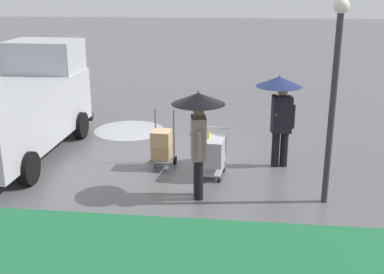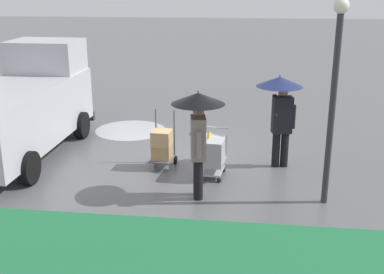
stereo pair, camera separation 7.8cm
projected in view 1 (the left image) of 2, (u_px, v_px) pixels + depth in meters
The scene contains 9 objects.
ground_plane at pixel (184, 162), 11.74m from camera, with size 90.00×90.00×0.00m, color #5B5B5E.
slush_patch_under_van at pixel (43, 237), 8.34m from camera, with size 1.61×1.61×0.01m, color #ADAFB5.
slush_patch_mid_street at pixel (129, 130), 14.20m from camera, with size 2.02×2.02×0.01m, color #ADAFB5.
cargo_van_parked_right at pixel (20, 107), 12.02m from camera, with size 2.34×5.41×2.60m.
shopping_cart_vendor at pixel (212, 152), 10.74m from camera, with size 0.64×0.88×1.04m.
hand_dolly_boxes at pixel (162, 145), 11.24m from camera, with size 0.58×0.75×1.32m.
pedestrian_pink_side at pixel (280, 100), 11.02m from camera, with size 1.04×1.04×2.15m.
pedestrian_black_side at pixel (198, 120), 9.45m from camera, with size 1.04×1.04×2.15m.
street_lamp at pixel (335, 83), 8.94m from camera, with size 0.28×0.28×3.86m.
Camera 1 is at (-1.17, 10.93, 4.17)m, focal length 46.15 mm.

